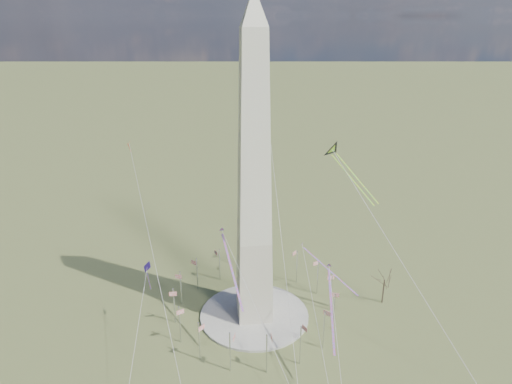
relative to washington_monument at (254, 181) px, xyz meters
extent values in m
plane|color=#515A2D|center=(0.00, 0.00, -47.95)|extent=(2000.00, 2000.00, 0.00)
cylinder|color=#B3B0A4|center=(0.00, 0.00, -47.55)|extent=(36.00, 36.00, 0.80)
pyramid|color=beige|center=(0.00, 0.00, 47.85)|extent=(9.90, 9.90, 10.00)
cylinder|color=silver|center=(26.00, 0.00, -41.45)|extent=(0.36, 0.36, 13.00)
cube|color=red|center=(26.00, 1.30, -36.15)|extent=(2.40, 0.08, 1.50)
cylinder|color=silver|center=(24.02, 9.95, -41.45)|extent=(0.36, 0.36, 13.00)
cube|color=red|center=(23.52, 11.15, -36.15)|extent=(2.25, 0.99, 1.50)
cylinder|color=silver|center=(18.38, 18.38, -41.45)|extent=(0.36, 0.36, 13.00)
cube|color=red|center=(17.47, 19.30, -36.15)|extent=(1.75, 1.75, 1.50)
cylinder|color=silver|center=(9.95, 24.02, -41.45)|extent=(0.36, 0.36, 13.00)
cube|color=red|center=(8.75, 24.52, -36.15)|extent=(0.99, 2.25, 1.50)
cylinder|color=silver|center=(0.00, 26.00, -41.45)|extent=(0.36, 0.36, 13.00)
cube|color=red|center=(-1.30, 26.00, -36.15)|extent=(0.08, 2.40, 1.50)
cylinder|color=silver|center=(-9.95, 24.02, -41.45)|extent=(0.36, 0.36, 13.00)
cube|color=red|center=(-11.15, 23.52, -36.15)|extent=(0.99, 2.25, 1.50)
cylinder|color=silver|center=(-18.38, 18.38, -41.45)|extent=(0.36, 0.36, 13.00)
cube|color=red|center=(-19.30, 17.47, -36.15)|extent=(1.75, 1.75, 1.50)
cylinder|color=silver|center=(-24.02, 9.95, -41.45)|extent=(0.36, 0.36, 13.00)
cube|color=red|center=(-24.52, 8.75, -36.15)|extent=(2.25, 0.99, 1.50)
cylinder|color=silver|center=(-26.00, 0.00, -41.45)|extent=(0.36, 0.36, 13.00)
cube|color=red|center=(-26.00, -1.30, -36.15)|extent=(2.40, 0.08, 1.50)
cylinder|color=silver|center=(-24.02, -9.95, -41.45)|extent=(0.36, 0.36, 13.00)
cube|color=red|center=(-23.52, -11.15, -36.15)|extent=(2.25, 0.99, 1.50)
cylinder|color=silver|center=(-18.38, -18.38, -41.45)|extent=(0.36, 0.36, 13.00)
cube|color=red|center=(-17.47, -19.30, -36.15)|extent=(1.75, 1.75, 1.50)
cylinder|color=silver|center=(-9.95, -24.02, -41.45)|extent=(0.36, 0.36, 13.00)
cube|color=red|center=(-8.75, -24.52, -36.15)|extent=(0.99, 2.25, 1.50)
cylinder|color=silver|center=(0.00, -26.00, -41.45)|extent=(0.36, 0.36, 13.00)
cube|color=red|center=(1.30, -26.00, -36.15)|extent=(0.08, 2.40, 1.50)
cylinder|color=silver|center=(9.95, -24.02, -41.45)|extent=(0.36, 0.36, 13.00)
cube|color=red|center=(11.15, -23.52, -36.15)|extent=(0.99, 2.25, 1.50)
cylinder|color=silver|center=(18.38, -18.38, -41.45)|extent=(0.36, 0.36, 13.00)
cube|color=red|center=(19.30, -17.47, -36.15)|extent=(1.75, 1.75, 1.50)
cylinder|color=silver|center=(24.02, -9.95, -41.45)|extent=(0.36, 0.36, 13.00)
cube|color=red|center=(24.52, -8.75, -36.15)|extent=(2.25, 0.99, 1.50)
cylinder|color=#4B392E|center=(45.24, 1.62, -43.37)|extent=(0.46, 0.46, 9.17)
cube|color=yellow|center=(34.93, 8.45, -3.80)|extent=(10.42, 15.36, 12.72)
cube|color=yellow|center=(32.99, 7.16, -3.80)|extent=(10.42, 15.36, 12.72)
cube|color=navy|center=(-32.88, -2.55, -25.07)|extent=(2.41, 2.64, 2.66)
cube|color=red|center=(-32.88, -2.55, -29.47)|extent=(0.59, 3.40, 9.21)
cube|color=red|center=(17.86, -25.57, -29.23)|extent=(4.27, 20.50, 12.98)
cube|color=red|center=(-7.88, -10.21, -23.90)|extent=(4.52, 21.61, 13.69)
cube|color=red|center=(26.19, 2.73, -34.57)|extent=(16.45, 12.89, 12.73)
cube|color=#F0431C|center=(-39.76, 33.54, 3.95)|extent=(1.27, 1.87, 1.46)
cube|color=#F0431C|center=(-39.76, 33.54, 2.36)|extent=(0.94, 1.16, 3.33)
cube|color=white|center=(10.34, 42.26, 13.65)|extent=(1.60, 2.29, 1.74)
cube|color=white|center=(10.34, 42.26, 11.74)|extent=(1.21, 1.25, 3.99)
camera|label=1|loc=(-16.51, -125.79, 45.48)|focal=32.00mm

